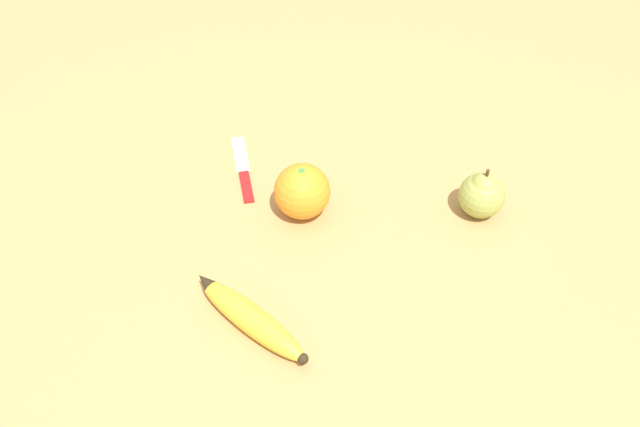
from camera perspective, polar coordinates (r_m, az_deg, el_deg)
ground_plane at (r=0.92m, az=-1.93°, el=-3.24°), size 3.00×3.00×0.00m
banana at (r=0.83m, az=-6.41°, el=-9.48°), size 0.20×0.06×0.04m
orange at (r=0.94m, az=-1.64°, el=2.04°), size 0.09×0.09×0.09m
pear at (r=0.98m, az=14.59°, el=1.76°), size 0.07×0.07×0.09m
paring_knife at (r=1.05m, az=-7.03°, el=3.97°), size 0.13×0.13×0.01m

